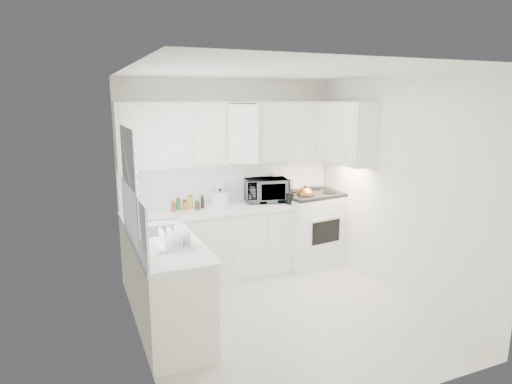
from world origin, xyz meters
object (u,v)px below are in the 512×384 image
microwave (266,188)px  rice_cooker (220,197)px  tea_kettle (305,194)px  dish_rack (174,237)px  utensil_crock (290,191)px  stove (310,218)px

microwave → rice_cooker: bearing=-171.2°
tea_kettle → dish_rack: (-2.06, -1.14, -0.02)m
utensil_crock → tea_kettle: bearing=-0.1°
tea_kettle → dish_rack: 2.36m
tea_kettle → rice_cooker: 1.16m
rice_cooker → utensil_crock: 0.94m
microwave → rice_cooker: (-0.66, 0.03, -0.08)m
tea_kettle → rice_cooker: size_ratio=1.24×
stove → dish_rack: 2.62m
stove → dish_rack: bearing=-157.7°
stove → microwave: stove is taller
microwave → utensil_crock: 0.36m
rice_cooker → dish_rack: (-0.95, -1.45, -0.01)m
stove → utensil_crock: stove is taller
microwave → dish_rack: bearing=-127.2°
microwave → dish_rack: microwave is taller
rice_cooker → utensil_crock: (0.89, -0.30, 0.06)m
tea_kettle → microwave: bearing=124.6°
stove → tea_kettle: stove is taller
stove → rice_cooker: stove is taller
utensil_crock → dish_rack: size_ratio=0.93×
stove → microwave: 0.81m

